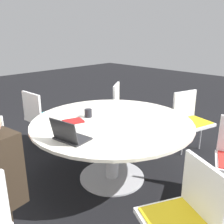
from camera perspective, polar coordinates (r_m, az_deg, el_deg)
ground_plane at (r=3.09m, az=0.00°, el=-14.65°), size 16.00×16.00×0.00m
conference_table at (r=2.81m, az=0.00°, el=-4.40°), size 1.78×1.78×0.72m
chair_1 at (r=1.86m, az=16.34°, el=-21.23°), size 0.58×0.57×0.86m
chair_3 at (r=3.68m, az=17.44°, el=-1.06°), size 0.52×0.54×0.86m
chair_4 at (r=4.07m, az=2.73°, el=1.57°), size 0.59×0.60×0.86m
chair_5 at (r=3.75m, az=-15.99°, el=-0.59°), size 0.46×0.44×0.86m
laptop at (r=2.28m, az=-9.84°, el=-5.24°), size 0.34×0.28×0.21m
spiral_notebook at (r=2.75m, az=-8.87°, el=-2.10°), size 0.21×0.25×0.02m
coffee_cup at (r=2.88m, az=-5.47°, el=-0.25°), size 0.09×0.09×0.09m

